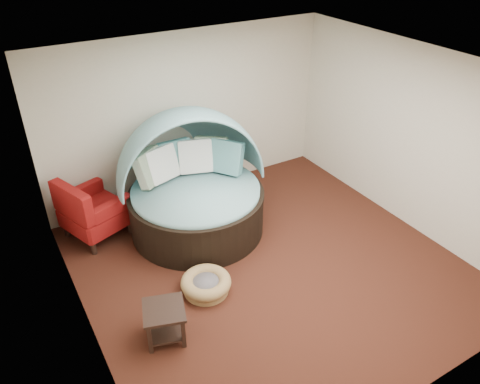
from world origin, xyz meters
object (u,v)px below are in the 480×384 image
canopy_daybed (193,177)px  red_armchair (92,211)px  pet_basket (206,284)px  side_table (165,319)px

canopy_daybed → red_armchair: 1.61m
pet_basket → red_armchair: red_armchair is taller
canopy_daybed → side_table: size_ratio=4.11×
canopy_daybed → pet_basket: bearing=-100.9°
red_armchair → side_table: bearing=-106.3°
pet_basket → side_table: bearing=-149.3°
red_armchair → side_table: (0.16, -2.41, -0.17)m
canopy_daybed → side_table: bearing=-114.8°
canopy_daybed → red_armchair: size_ratio=2.24×
canopy_daybed → side_table: (-1.31, -1.90, -0.59)m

